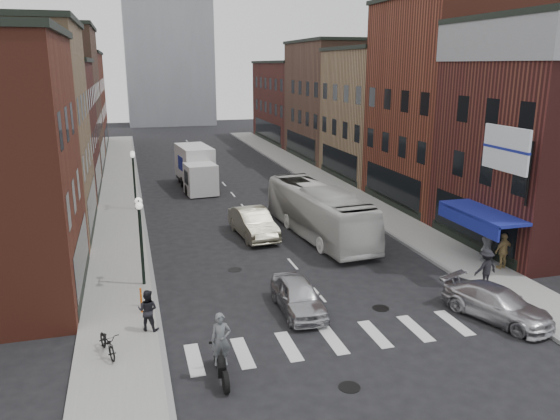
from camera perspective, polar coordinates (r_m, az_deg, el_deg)
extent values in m
plane|color=black|center=(23.57, 4.95, -9.76)|extent=(160.00, 160.00, 0.00)
cube|color=gray|center=(43.11, -16.37, 1.26)|extent=(3.00, 74.00, 0.15)
cube|color=gray|center=(46.05, 5.25, 2.66)|extent=(3.00, 74.00, 0.15)
cube|color=gray|center=(43.12, -14.38, 1.30)|extent=(0.20, 74.00, 0.16)
cube|color=gray|center=(45.56, 3.49, 2.47)|extent=(0.20, 74.00, 0.16)
cube|color=silver|center=(21.08, 7.88, -13.00)|extent=(12.00, 2.20, 0.01)
cube|color=black|center=(25.93, -20.05, -4.50)|extent=(0.08, 7.20, 2.20)
cube|color=black|center=(35.04, -19.06, 0.53)|extent=(0.08, 8.00, 2.20)
cube|color=#481C19|center=(44.84, -25.22, 7.37)|extent=(10.00, 10.00, 10.00)
cube|color=black|center=(44.80, -18.46, 3.60)|extent=(0.08, 8.00, 2.20)
cube|color=black|center=(44.58, -25.97, 13.92)|extent=(10.30, 10.20, 0.30)
cube|color=brown|center=(55.56, -23.66, 10.30)|extent=(10.00, 12.00, 13.00)
cube|color=black|center=(55.64, -18.04, 5.72)|extent=(0.08, 9.60, 2.20)
cube|color=black|center=(55.56, -24.40, 17.12)|extent=(10.30, 12.20, 0.30)
cube|color=#5E271A|center=(69.50, -22.11, 10.32)|extent=(10.00, 16.00, 11.00)
cube|color=black|center=(69.51, -17.69, 7.46)|extent=(0.08, 12.80, 2.20)
cube|color=black|center=(69.37, -22.58, 14.96)|extent=(10.30, 16.20, 0.30)
cube|color=#481C19|center=(33.61, 27.13, 6.78)|extent=(10.00, 9.00, 12.00)
cube|color=black|center=(31.33, 19.44, -1.15)|extent=(0.08, 7.20, 2.20)
cube|color=#5E271A|center=(40.97, 18.27, 10.26)|extent=(10.00, 10.00, 14.00)
cube|color=black|center=(39.20, 11.56, 2.53)|extent=(0.08, 8.00, 2.20)
cube|color=#8A6C4C|center=(49.69, 11.69, 9.66)|extent=(10.00, 10.00, 11.00)
cube|color=black|center=(48.13, 6.15, 5.03)|extent=(0.08, 8.00, 2.20)
cube|color=black|center=(49.52, 12.05, 16.17)|extent=(10.30, 10.20, 0.30)
cube|color=brown|center=(59.61, 6.82, 11.17)|extent=(10.00, 12.00, 12.00)
cube|color=black|center=(58.35, 2.12, 6.84)|extent=(0.08, 9.60, 2.20)
cube|color=black|center=(59.53, 7.01, 17.09)|extent=(10.30, 12.20, 0.30)
cube|color=#481C19|center=(72.78, 2.52, 11.14)|extent=(10.00, 16.00, 10.00)
cube|color=black|center=(71.70, -1.34, 8.37)|extent=(0.08, 12.80, 2.20)
cube|color=black|center=(72.62, 2.57, 15.20)|extent=(10.30, 16.20, 0.30)
cube|color=navy|center=(28.96, 20.37, -0.25)|extent=(1.80, 5.00, 0.15)
cube|color=navy|center=(28.57, 18.93, -1.06)|extent=(0.10, 5.00, 0.70)
cylinder|color=black|center=(27.44, 24.58, 3.45)|extent=(0.12, 0.12, 3.00)
cylinder|color=black|center=(26.81, 23.71, 5.91)|extent=(1.40, 0.08, 0.08)
cube|color=silver|center=(26.37, 22.52, 5.91)|extent=(0.12, 3.00, 2.00)
cylinder|color=black|center=(25.23, -14.27, -3.61)|extent=(0.14, 0.14, 4.00)
cylinder|color=black|center=(24.68, -14.56, 0.80)|extent=(0.06, 0.90, 0.06)
sphere|color=white|center=(24.26, -14.52, 0.43)|extent=(0.32, 0.32, 0.32)
sphere|color=white|center=(25.13, -14.58, 0.93)|extent=(0.32, 0.32, 0.32)
cylinder|color=black|center=(38.78, -14.97, 2.80)|extent=(0.14, 0.14, 4.00)
cylinder|color=black|center=(38.43, -15.17, 5.71)|extent=(0.06, 0.90, 0.06)
sphere|color=white|center=(37.99, -15.15, 5.53)|extent=(0.32, 0.32, 0.32)
sphere|color=white|center=(38.88, -15.18, 5.74)|extent=(0.32, 0.32, 0.32)
cylinder|color=#D8590C|center=(22.94, -14.28, -9.40)|extent=(0.08, 0.08, 0.80)
cylinder|color=#D8590C|center=(23.49, -14.33, -8.81)|extent=(0.08, 0.08, 0.80)
cube|color=silver|center=(42.61, -8.28, 3.21)|extent=(2.50, 2.66, 2.35)
cube|color=black|center=(42.56, -8.29, 3.52)|extent=(2.42, 1.54, 1.03)
cube|color=silver|center=(45.97, -8.91, 4.94)|extent=(2.84, 5.11, 2.73)
cube|color=navy|center=(45.97, -8.91, 4.94)|extent=(2.57, 2.12, 1.13)
cube|color=black|center=(46.07, -8.81, 3.00)|extent=(2.68, 6.29, 0.33)
cylinder|color=black|center=(42.85, -9.70, 2.06)|extent=(0.26, 0.85, 0.85)
cylinder|color=black|center=(43.12, -6.85, 2.25)|extent=(0.26, 0.85, 0.85)
cylinder|color=black|center=(45.96, -10.15, 2.91)|extent=(0.26, 0.85, 0.85)
cylinder|color=black|center=(46.21, -7.48, 3.08)|extent=(0.26, 0.85, 0.85)
cylinder|color=black|center=(47.80, -10.38, 3.36)|extent=(0.26, 0.85, 0.85)
cylinder|color=black|center=(48.04, -7.81, 3.53)|extent=(0.26, 0.85, 0.85)
cylinder|color=black|center=(19.07, -6.57, -14.97)|extent=(0.15, 0.70, 0.70)
cylinder|color=black|center=(17.72, -5.69, -17.48)|extent=(0.15, 0.70, 0.70)
cube|color=black|center=(18.27, -6.17, -15.55)|extent=(0.41, 1.29, 0.37)
cube|color=black|center=(18.57, -6.52, -13.53)|extent=(0.59, 0.13, 0.06)
imported|color=#575B5F|center=(17.75, -6.19, -13.29)|extent=(0.68, 0.49, 1.75)
imported|color=silver|center=(32.01, 4.07, -0.18)|extent=(3.44, 10.91, 2.99)
imported|color=#B1B1B6|center=(22.58, 1.90, -8.95)|extent=(1.64, 4.02, 1.36)
imported|color=#B6B193|center=(32.07, -2.81, -1.37)|extent=(2.17, 5.13, 1.65)
imported|color=#B9B8BD|center=(23.59, 21.73, -9.09)|extent=(3.31, 4.84, 1.30)
imported|color=black|center=(20.17, -17.59, -13.07)|extent=(1.06, 1.78, 0.89)
imported|color=black|center=(21.32, -13.66, -10.13)|extent=(0.89, 0.73, 1.60)
imported|color=black|center=(26.25, 20.71, -5.67)|extent=(1.18, 0.67, 1.74)
imported|color=#9A814E|center=(28.78, 22.31, -3.97)|extent=(1.13, 0.70, 1.80)
imported|color=#53555A|center=(29.58, 20.90, -3.22)|extent=(1.11, 1.01, 1.90)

